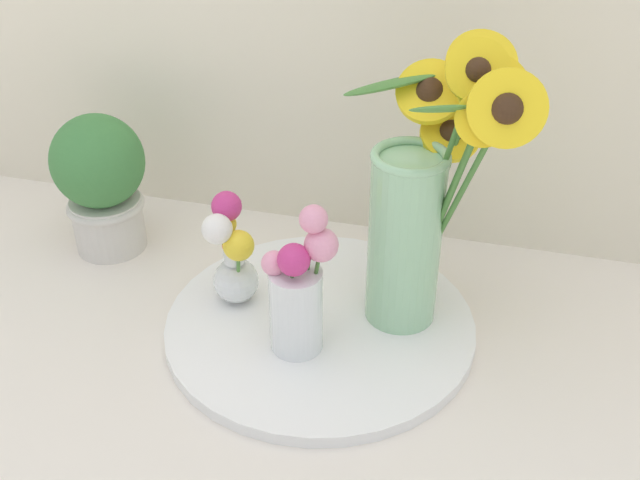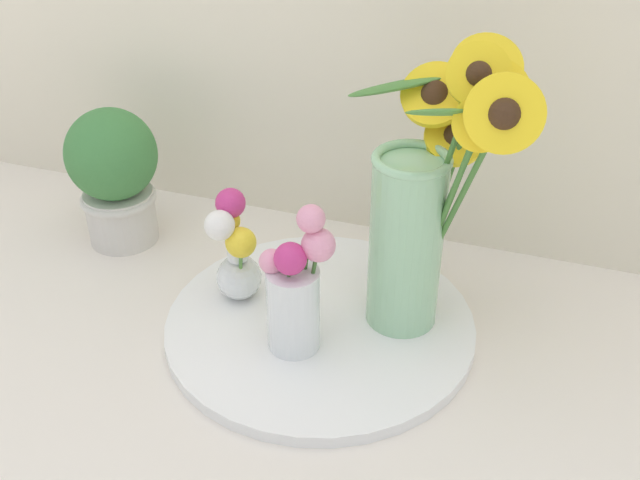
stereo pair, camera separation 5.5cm
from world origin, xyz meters
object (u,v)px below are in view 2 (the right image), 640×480
Objects in this scene: serving_tray at (320,325)px; potted_plant at (114,173)px; vase_small_center at (296,292)px; mason_jar_sunflowers at (421,206)px; vase_bulb_right at (235,252)px.

potted_plant is at bearing 162.71° from serving_tray.
serving_tray is 2.04× the size of vase_small_center.
mason_jar_sunflowers is at bearing 21.96° from serving_tray.
serving_tray is 0.11m from vase_small_center.
vase_small_center is at bearing -141.31° from mason_jar_sunflowers.
vase_bulb_right is at bearing 174.33° from serving_tray.
vase_bulb_right is (-0.11, 0.07, -0.01)m from vase_small_center.
mason_jar_sunflowers reaches higher than serving_tray.
mason_jar_sunflowers is (0.12, 0.05, 0.19)m from serving_tray.
serving_tray is at bearing -158.04° from mason_jar_sunflowers.
serving_tray is at bearing -17.29° from potted_plant.
mason_jar_sunflowers is 0.19m from vase_small_center.
vase_small_center is 0.92× the size of potted_plant.
vase_small_center is 0.13m from vase_bulb_right.
vase_bulb_right is 0.27m from potted_plant.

